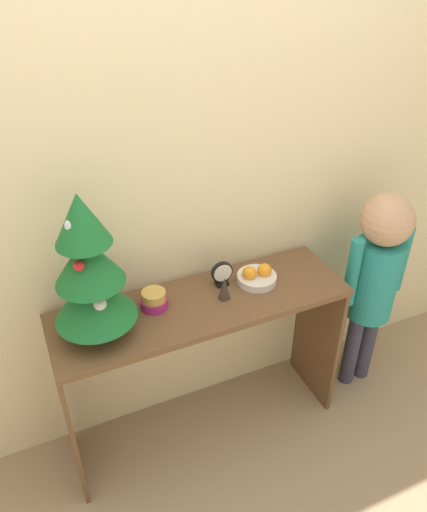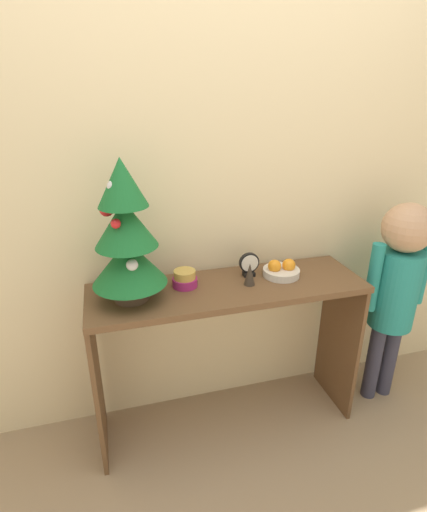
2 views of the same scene
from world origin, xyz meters
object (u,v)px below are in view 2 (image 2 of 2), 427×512
desk_clock (249,265)px  child_figure (397,279)px  fruit_bowl (281,270)px  singing_bowl (185,279)px  mini_tree (126,237)px  figurine (250,274)px

desk_clock → child_figure: (0.76, -0.12, -0.12)m
fruit_bowl → desk_clock: desk_clock is taller
desk_clock → child_figure: child_figure is taller
singing_bowl → mini_tree: bearing=-167.2°
singing_bowl → desk_clock: bearing=4.4°
fruit_bowl → desk_clock: 0.16m
fruit_bowl → desk_clock: bearing=164.8°
figurine → singing_bowl: bearing=167.7°
fruit_bowl → figurine: figurine is taller
desk_clock → figurine: size_ratio=1.12×
desk_clock → figurine: bearing=-108.6°
mini_tree → singing_bowl: bearing=12.8°
singing_bowl → child_figure: 1.08m
desk_clock → child_figure: bearing=-8.8°
fruit_bowl → child_figure: 0.62m
desk_clock → mini_tree: bearing=-171.9°
mini_tree → singing_bowl: (0.24, 0.06, -0.25)m
singing_bowl → desk_clock: 0.32m
figurine → mini_tree: bearing=179.2°
desk_clock → fruit_bowl: bearing=-15.2°
fruit_bowl → child_figure: (0.61, -0.08, -0.09)m
singing_bowl → figurine: bearing=-12.3°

